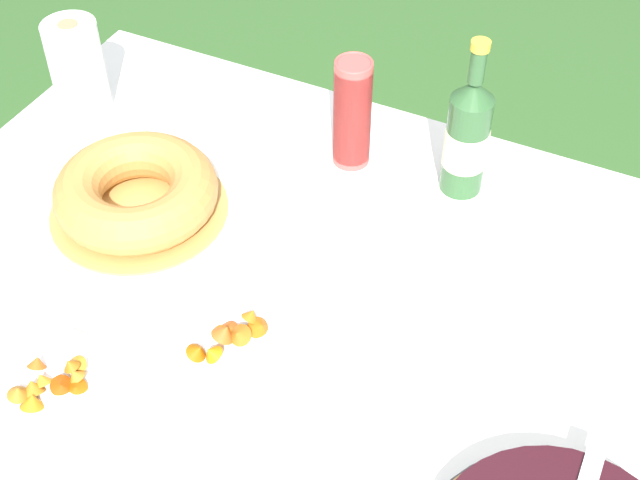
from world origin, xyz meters
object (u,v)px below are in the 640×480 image
object	(u,v)px
paper_towel_roll	(78,68)
snack_plate_near	(41,384)
cup_stack	(352,114)
cider_bottle_green	(467,137)
bundt_cake	(136,193)
snack_plate_left	(225,338)

from	to	relation	value
paper_towel_roll	snack_plate_near	bearing A→B (deg)	-58.81
cup_stack	cider_bottle_green	xyz separation A→B (m)	(0.22, 0.02, 0.01)
bundt_cake	cider_bottle_green	distance (m)	0.61
cider_bottle_green	snack_plate_left	size ratio (longest dim) A/B	1.41
cider_bottle_green	snack_plate_left	world-z (taller)	cider_bottle_green
bundt_cake	snack_plate_near	bearing A→B (deg)	-77.04
cup_stack	bundt_cake	bearing A→B (deg)	-133.32
cup_stack	cider_bottle_green	distance (m)	0.22
cup_stack	snack_plate_near	xyz separation A→B (m)	(-0.20, -0.71, -0.10)
snack_plate_left	paper_towel_roll	size ratio (longest dim) A/B	1.10
cup_stack	snack_plate_near	world-z (taller)	cup_stack
cider_bottle_green	snack_plate_near	bearing A→B (deg)	-119.94
snack_plate_near	snack_plate_left	size ratio (longest dim) A/B	0.98
snack_plate_near	snack_plate_left	xyz separation A→B (m)	(0.21, 0.20, 0.00)
snack_plate_left	cup_stack	bearing A→B (deg)	91.25
paper_towel_roll	cider_bottle_green	bearing A→B (deg)	8.15
snack_plate_near	cider_bottle_green	bearing A→B (deg)	60.06
snack_plate_near	snack_plate_left	world-z (taller)	snack_plate_left
cup_stack	cider_bottle_green	bearing A→B (deg)	5.15
cider_bottle_green	paper_towel_roll	bearing A→B (deg)	-171.85
cider_bottle_green	paper_towel_roll	size ratio (longest dim) A/B	1.56
bundt_cake	cider_bottle_green	world-z (taller)	cider_bottle_green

